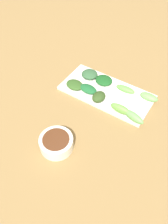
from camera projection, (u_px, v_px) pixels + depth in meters
tabletop at (96, 117)px, 0.83m from camera, size 2.10×2.10×0.02m
sauce_bowl at (56, 143)px, 0.72m from camera, size 0.11×0.11×0.04m
serving_plate at (106, 92)px, 0.88m from camera, size 0.17×0.34×0.01m
broccoli_leafy_0 at (90, 74)px, 0.93m from camera, size 0.08×0.08×0.02m
broccoli_stalk_1 at (120, 109)px, 0.80m from camera, size 0.03×0.08×0.03m
broccoli_leafy_2 at (99, 97)px, 0.84m from camera, size 0.06×0.05×0.03m
broccoli_leafy_3 at (104, 80)px, 0.91m from camera, size 0.07×0.07×0.02m
broccoli_leafy_4 at (75, 85)px, 0.89m from camera, size 0.06×0.07×0.02m
broccoli_stalk_5 at (125, 89)px, 0.87m from camera, size 0.03×0.08×0.02m
broccoli_stalk_6 at (149, 97)px, 0.84m from camera, size 0.03×0.07×0.02m
broccoli_stalk_7 at (134, 117)px, 0.78m from camera, size 0.04×0.08×0.03m
broccoli_leafy_8 at (88, 89)px, 0.87m from camera, size 0.05×0.07×0.02m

